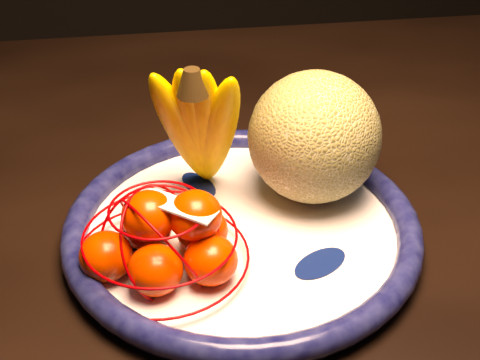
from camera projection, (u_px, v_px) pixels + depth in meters
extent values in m
cube|color=black|center=(404.00, 169.00, 0.87)|extent=(1.62, 1.05, 0.04)
cylinder|color=white|center=(242.00, 233.00, 0.72)|extent=(0.35, 0.35, 0.01)
torus|color=#050533|center=(242.00, 225.00, 0.71)|extent=(0.38, 0.38, 0.03)
cylinder|color=white|center=(242.00, 237.00, 0.72)|extent=(0.17, 0.17, 0.01)
ellipsoid|color=#0C1B54|center=(320.00, 263.00, 0.66)|extent=(0.14, 0.12, 0.00)
ellipsoid|color=#0C1B54|center=(199.00, 185.00, 0.78)|extent=(0.10, 0.13, 0.00)
ellipsoid|color=#0C1B54|center=(139.00, 242.00, 0.69)|extent=(0.11, 0.06, 0.00)
sphere|color=olive|center=(314.00, 137.00, 0.73)|extent=(0.15, 0.15, 0.15)
ellipsoid|color=#FBD000|center=(183.00, 125.00, 0.71)|extent=(0.11, 0.10, 0.18)
ellipsoid|color=#FBD000|center=(195.00, 124.00, 0.71)|extent=(0.08, 0.10, 0.18)
ellipsoid|color=#FBD000|center=(205.00, 124.00, 0.71)|extent=(0.05, 0.10, 0.18)
ellipsoid|color=#FBD000|center=(218.00, 126.00, 0.71)|extent=(0.06, 0.11, 0.18)
cone|color=black|center=(198.00, 53.00, 0.67)|extent=(0.03, 0.03, 0.03)
ellipsoid|color=#FF3000|center=(106.00, 256.00, 0.64)|extent=(0.05, 0.05, 0.05)
ellipsoid|color=#FF3000|center=(155.00, 270.00, 0.62)|extent=(0.05, 0.05, 0.05)
ellipsoid|color=#FF3000|center=(211.00, 260.00, 0.63)|extent=(0.05, 0.05, 0.05)
ellipsoid|color=#FF3000|center=(147.00, 226.00, 0.68)|extent=(0.05, 0.05, 0.05)
ellipsoid|color=#FF3000|center=(202.00, 230.00, 0.67)|extent=(0.05, 0.05, 0.05)
ellipsoid|color=#FF3000|center=(149.00, 216.00, 0.63)|extent=(0.05, 0.05, 0.05)
ellipsoid|color=#FF3000|center=(195.00, 215.00, 0.63)|extent=(0.05, 0.05, 0.05)
torus|color=#B70002|center=(162.00, 256.00, 0.66)|extent=(0.23, 0.23, 0.00)
torus|color=#B70002|center=(160.00, 236.00, 0.64)|extent=(0.20, 0.20, 0.00)
torus|color=#B70002|center=(158.00, 209.00, 0.62)|extent=(0.12, 0.12, 0.00)
torus|color=#B70002|center=(161.00, 243.00, 0.65)|extent=(0.12, 0.06, 0.11)
torus|color=#B70002|center=(161.00, 243.00, 0.65)|extent=(0.11, 0.13, 0.11)
torus|color=#B70002|center=(161.00, 243.00, 0.65)|extent=(0.10, 0.13, 0.11)
cube|color=white|center=(178.00, 206.00, 0.62)|extent=(0.07, 0.06, 0.01)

